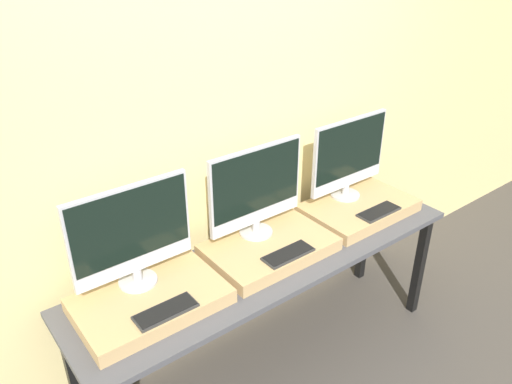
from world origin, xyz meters
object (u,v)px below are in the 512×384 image
keyboard_right (379,212)px  keyboard_center (288,254)px  keyboard_left (166,311)px  monitor_center (256,189)px  monitor_left (132,234)px  monitor_right (349,156)px

keyboard_right → keyboard_center: bearing=180.0°
keyboard_left → keyboard_center: 0.67m
monitor_center → keyboard_right: monitor_center is taller
monitor_left → monitor_right: bearing=0.0°
monitor_center → keyboard_center: size_ratio=2.07×
monitor_center → keyboard_left: bearing=-159.2°
keyboard_center → monitor_right: (0.67, 0.25, 0.25)m
keyboard_center → keyboard_right: (0.67, 0.00, 0.00)m
keyboard_center → keyboard_left: bearing=180.0°
keyboard_center → keyboard_right: 0.67m
monitor_left → monitor_right: size_ratio=1.00×
monitor_center → monitor_left: bearing=180.0°
keyboard_right → keyboard_left: bearing=180.0°
monitor_right → keyboard_right: (0.00, -0.25, -0.25)m
monitor_right → keyboard_right: size_ratio=2.07×
keyboard_left → monitor_right: bearing=10.8°
monitor_left → keyboard_center: bearing=-20.8°
keyboard_left → keyboard_center: bearing=0.0°
keyboard_center → keyboard_right: same height
monitor_left → keyboard_right: monitor_left is taller
monitor_left → monitor_center: same height
keyboard_left → monitor_right: 1.38m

